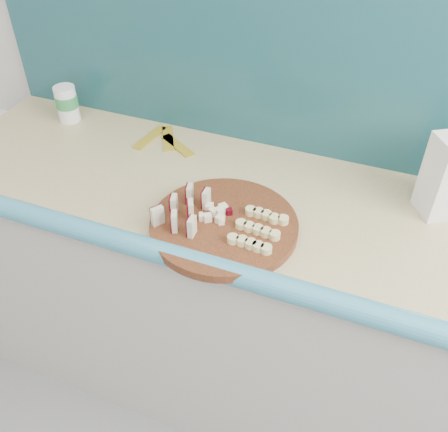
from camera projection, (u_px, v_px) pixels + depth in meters
kitchen_counter at (280, 311)px, 1.67m from camera, size 2.20×0.63×0.91m
backsplash at (327, 79)px, 1.42m from camera, size 2.20×0.02×0.50m
cutting_board at (224, 225)px, 1.30m from camera, size 0.41×0.41×0.02m
apple_wedges at (183, 210)px, 1.29m from camera, size 0.12×0.15×0.05m
apple_chunks at (215, 217)px, 1.29m from camera, size 0.06×0.07×0.02m
banana_slices at (258, 229)px, 1.26m from camera, size 0.13×0.15×0.02m
canister at (67, 103)px, 1.71m from camera, size 0.08×0.08×0.12m
banana_peel at (165, 140)px, 1.64m from camera, size 0.21×0.17×0.01m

